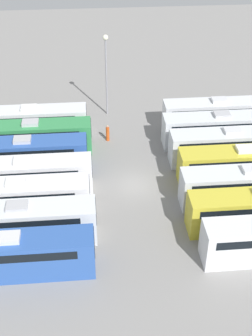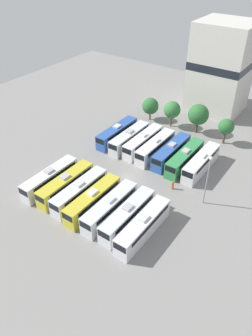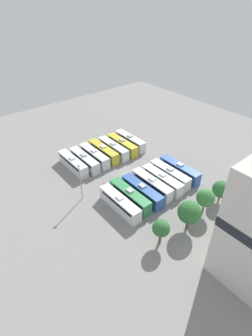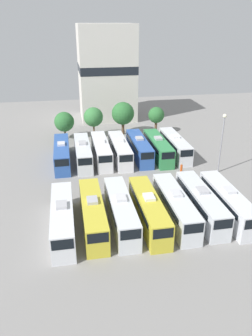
{
  "view_description": "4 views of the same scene",
  "coord_description": "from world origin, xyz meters",
  "px_view_note": "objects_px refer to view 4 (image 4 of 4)",
  "views": [
    {
      "loc": [
        -34.39,
        3.79,
        25.76
      ],
      "look_at": [
        -1.97,
        0.94,
        3.35
      ],
      "focal_mm": 50.0,
      "sensor_mm": 36.0,
      "label": 1
    },
    {
      "loc": [
        27.6,
        -39.51,
        37.16
      ],
      "look_at": [
        -0.85,
        0.49,
        1.64
      ],
      "focal_mm": 35.0,
      "sensor_mm": 36.0,
      "label": 2
    },
    {
      "loc": [
        35.48,
        43.63,
        40.3
      ],
      "look_at": [
        1.34,
        1.85,
        2.92
      ],
      "focal_mm": 28.0,
      "sensor_mm": 36.0,
      "label": 3
    },
    {
      "loc": [
        -8.55,
        -41.77,
        21.95
      ],
      "look_at": [
        -0.54,
        1.64,
        1.93
      ],
      "focal_mm": 35.0,
      "sensor_mm": 36.0,
      "label": 4
    }
  ],
  "objects_px": {
    "bus_2": "(121,210)",
    "bus_5": "(201,202)",
    "bus_9": "(101,150)",
    "tree_3": "(156,115)",
    "bus_8": "(83,152)",
    "bus_11": "(139,147)",
    "light_pole": "(222,135)",
    "bus_6": "(227,202)",
    "tree_1": "(93,117)",
    "tree_2": "(123,114)",
    "bus_13": "(175,145)",
    "worker_person": "(181,169)",
    "tree_0": "(64,122)",
    "bus_1": "(93,212)",
    "bus_10": "(120,149)",
    "bus_4": "(175,205)",
    "depot_building": "(106,72)",
    "bus_12": "(158,147)",
    "bus_0": "(63,217)",
    "bus_7": "(62,153)"
  },
  "relations": [
    {
      "from": "bus_0",
      "to": "bus_8",
      "type": "distance_m",
      "value": 19.87
    },
    {
      "from": "bus_1",
      "to": "tree_0",
      "type": "height_order",
      "value": "tree_0"
    },
    {
      "from": "tree_3",
      "to": "tree_0",
      "type": "bearing_deg",
      "value": 179.56
    },
    {
      "from": "tree_3",
      "to": "bus_2",
      "type": "bearing_deg",
      "value": -112.07
    },
    {
      "from": "bus_6",
      "to": "bus_8",
      "type": "bearing_deg",
      "value": 129.45
    },
    {
      "from": "tree_1",
      "to": "bus_12",
      "type": "bearing_deg",
      "value": -51.5
    },
    {
      "from": "bus_1",
      "to": "tree_2",
      "type": "distance_m",
      "value": 33.89
    },
    {
      "from": "bus_2",
      "to": "bus_5",
      "type": "distance_m",
      "value": 9.85
    },
    {
      "from": "light_pole",
      "to": "bus_6",
      "type": "bearing_deg",
      "value": -110.59
    },
    {
      "from": "bus_0",
      "to": "bus_12",
      "type": "distance_m",
      "value": 25.62
    },
    {
      "from": "bus_6",
      "to": "tree_3",
      "type": "bearing_deg",
      "value": 90.36
    },
    {
      "from": "depot_building",
      "to": "bus_10",
      "type": "bearing_deg",
      "value": -92.98
    },
    {
      "from": "depot_building",
      "to": "light_pole",
      "type": "bearing_deg",
      "value": -69.71
    },
    {
      "from": "bus_11",
      "to": "bus_13",
      "type": "distance_m",
      "value": 6.43
    },
    {
      "from": "bus_5",
      "to": "tree_0",
      "type": "distance_m",
      "value": 35.56
    },
    {
      "from": "bus_11",
      "to": "bus_2",
      "type": "bearing_deg",
      "value": -108.5
    },
    {
      "from": "bus_1",
      "to": "tree_2",
      "type": "bearing_deg",
      "value": 74.12
    },
    {
      "from": "bus_10",
      "to": "light_pole",
      "type": "xyz_separation_m",
      "value": [
        14.36,
        -8.06,
        4.42
      ]
    },
    {
      "from": "bus_1",
      "to": "bus_8",
      "type": "height_order",
      "value": "same"
    },
    {
      "from": "depot_building",
      "to": "bus_4",
      "type": "bearing_deg",
      "value": -87.51
    },
    {
      "from": "bus_1",
      "to": "bus_8",
      "type": "distance_m",
      "value": 19.14
    },
    {
      "from": "tree_0",
      "to": "bus_6",
      "type": "bearing_deg",
      "value": -59.54
    },
    {
      "from": "bus_9",
      "to": "tree_3",
      "type": "xyz_separation_m",
      "value": [
        12.89,
        12.06,
        2.18
      ]
    },
    {
      "from": "bus_11",
      "to": "tree_1",
      "type": "bearing_deg",
      "value": 119.24
    },
    {
      "from": "tree_0",
      "to": "tree_3",
      "type": "height_order",
      "value": "tree_3"
    },
    {
      "from": "tree_3",
      "to": "worker_person",
      "type": "bearing_deg",
      "value": -93.9
    },
    {
      "from": "bus_10",
      "to": "bus_0",
      "type": "bearing_deg",
      "value": -116.44
    },
    {
      "from": "bus_1",
      "to": "bus_10",
      "type": "distance_m",
      "value": 20.31
    },
    {
      "from": "bus_8",
      "to": "bus_11",
      "type": "xyz_separation_m",
      "value": [
        9.78,
        0.52,
        0.0
      ]
    },
    {
      "from": "bus_13",
      "to": "tree_0",
      "type": "bearing_deg",
      "value": 147.35
    },
    {
      "from": "bus_4",
      "to": "bus_5",
      "type": "height_order",
      "value": "same"
    },
    {
      "from": "bus_9",
      "to": "light_pole",
      "type": "height_order",
      "value": "light_pole"
    },
    {
      "from": "bus_8",
      "to": "bus_9",
      "type": "distance_m",
      "value": 3.16
    },
    {
      "from": "worker_person",
      "to": "tree_1",
      "type": "relative_size",
      "value": 0.29
    },
    {
      "from": "worker_person",
      "to": "tree_0",
      "type": "relative_size",
      "value": 0.33
    },
    {
      "from": "bus_10",
      "to": "tree_1",
      "type": "relative_size",
      "value": 1.93
    },
    {
      "from": "tree_0",
      "to": "bus_13",
      "type": "bearing_deg",
      "value": -32.65
    },
    {
      "from": "bus_9",
      "to": "tree_3",
      "type": "bearing_deg",
      "value": 43.09
    },
    {
      "from": "bus_5",
      "to": "bus_8",
      "type": "relative_size",
      "value": 1.0
    },
    {
      "from": "bus_1",
      "to": "worker_person",
      "type": "relative_size",
      "value": 6.56
    },
    {
      "from": "tree_1",
      "to": "tree_2",
      "type": "bearing_deg",
      "value": 7.09
    },
    {
      "from": "bus_4",
      "to": "tree_1",
      "type": "xyz_separation_m",
      "value": [
        -6.7,
        31.92,
        2.42
      ]
    },
    {
      "from": "tree_0",
      "to": "bus_2",
      "type": "bearing_deg",
      "value": -79.35
    },
    {
      "from": "bus_4",
      "to": "tree_2",
      "type": "height_order",
      "value": "tree_2"
    },
    {
      "from": "bus_7",
      "to": "bus_12",
      "type": "xyz_separation_m",
      "value": [
        16.45,
        -0.19,
        0.0
      ]
    },
    {
      "from": "bus_12",
      "to": "depot_building",
      "type": "distance_m",
      "value": 28.99
    },
    {
      "from": "bus_10",
      "to": "tree_3",
      "type": "xyz_separation_m",
      "value": [
        9.72,
        12.34,
        2.18
      ]
    },
    {
      "from": "bus_7",
      "to": "bus_4",
      "type": "bearing_deg",
      "value": -56.06
    },
    {
      "from": "bus_12",
      "to": "tree_3",
      "type": "relative_size",
      "value": 2.09
    },
    {
      "from": "bus_0",
      "to": "bus_10",
      "type": "distance_m",
      "value": 22.0
    }
  ]
}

